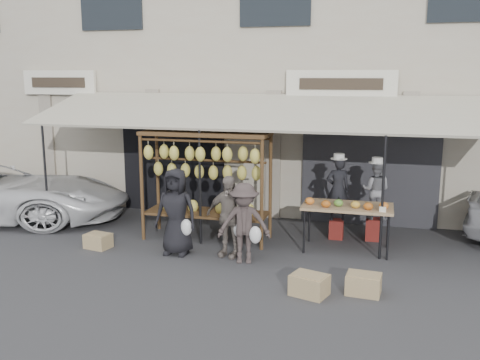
% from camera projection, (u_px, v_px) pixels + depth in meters
% --- Properties ---
extents(ground_plane, '(90.00, 90.00, 0.00)m').
position_uv_depth(ground_plane, '(233.00, 268.00, 9.46)').
color(ground_plane, '#2D2D30').
extents(shophouse, '(24.00, 6.15, 7.30)m').
position_uv_depth(shophouse, '(296.00, 63.00, 14.89)').
color(shophouse, '#B1AB98').
rests_on(shophouse, ground_plane).
extents(awning, '(10.00, 2.35, 2.92)m').
position_uv_depth(awning, '(263.00, 113.00, 11.10)').
color(awning, '#B9B19D').
rests_on(awning, ground_plane).
extents(banana_rack, '(2.60, 0.90, 2.24)m').
position_uv_depth(banana_rack, '(205.00, 165.00, 10.77)').
color(banana_rack, '#362211').
rests_on(banana_rack, ground_plane).
extents(produce_table, '(1.70, 0.90, 1.04)m').
position_uv_depth(produce_table, '(347.00, 207.00, 10.18)').
color(produce_table, tan).
rests_on(produce_table, ground_plane).
extents(vendor_left, '(0.54, 0.43, 1.31)m').
position_uv_depth(vendor_left, '(338.00, 189.00, 10.94)').
color(vendor_left, black).
rests_on(vendor_left, stool_left).
extents(vendor_right, '(0.62, 0.51, 1.20)m').
position_uv_depth(vendor_right, '(376.00, 190.00, 10.84)').
color(vendor_right, gray).
rests_on(vendor_right, stool_right).
extents(customer_left, '(0.81, 0.53, 1.65)m').
position_uv_depth(customer_left, '(176.00, 212.00, 10.04)').
color(customer_left, black).
rests_on(customer_left, ground_plane).
extents(customer_mid, '(0.96, 0.54, 1.54)m').
position_uv_depth(customer_mid, '(228.00, 216.00, 9.91)').
color(customer_mid, slate).
rests_on(customer_mid, ground_plane).
extents(customer_right, '(1.04, 0.73, 1.47)m').
position_uv_depth(customer_right, '(244.00, 223.00, 9.59)').
color(customer_right, '#413634').
rests_on(customer_right, ground_plane).
extents(stool_left, '(0.34, 0.34, 0.40)m').
position_uv_depth(stool_left, '(336.00, 229.00, 11.10)').
color(stool_left, maroon).
rests_on(stool_left, ground_plane).
extents(stool_right, '(0.35, 0.35, 0.45)m').
position_uv_depth(stool_right, '(374.00, 229.00, 11.00)').
color(stool_right, maroon).
rests_on(stool_right, ground_plane).
extents(crate_near_a, '(0.64, 0.56, 0.32)m').
position_uv_depth(crate_near_a, '(309.00, 285.00, 8.27)').
color(crate_near_a, tan).
rests_on(crate_near_a, ground_plane).
extents(crate_near_b, '(0.55, 0.44, 0.31)m').
position_uv_depth(crate_near_b, '(364.00, 284.00, 8.31)').
color(crate_near_b, tan).
rests_on(crate_near_b, ground_plane).
extents(crate_far, '(0.53, 0.44, 0.28)m').
position_uv_depth(crate_far, '(98.00, 241.00, 10.50)').
color(crate_far, tan).
rests_on(crate_far, ground_plane).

